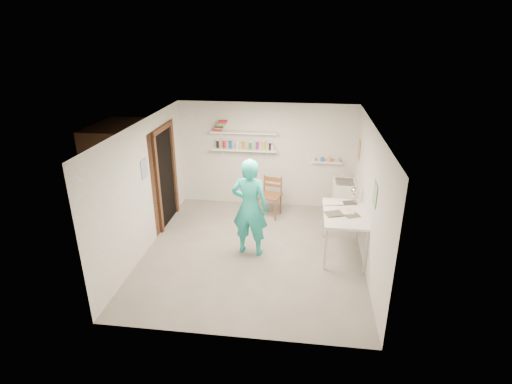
# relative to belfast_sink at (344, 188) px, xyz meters

# --- Properties ---
(floor) EXTENTS (4.00, 4.50, 0.02)m
(floor) POSITION_rel_belfast_sink_xyz_m (-1.75, -1.70, -0.71)
(floor) COLOR slate
(floor) RESTS_ON ground
(ceiling) EXTENTS (4.00, 4.50, 0.02)m
(ceiling) POSITION_rel_belfast_sink_xyz_m (-1.75, -1.70, 1.71)
(ceiling) COLOR silver
(ceiling) RESTS_ON wall_back
(wall_back) EXTENTS (4.00, 0.02, 2.40)m
(wall_back) POSITION_rel_belfast_sink_xyz_m (-1.75, 0.56, 0.50)
(wall_back) COLOR silver
(wall_back) RESTS_ON ground
(wall_front) EXTENTS (4.00, 0.02, 2.40)m
(wall_front) POSITION_rel_belfast_sink_xyz_m (-1.75, -3.96, 0.50)
(wall_front) COLOR silver
(wall_front) RESTS_ON ground
(wall_left) EXTENTS (0.02, 4.50, 2.40)m
(wall_left) POSITION_rel_belfast_sink_xyz_m (-3.76, -1.70, 0.50)
(wall_left) COLOR silver
(wall_left) RESTS_ON ground
(wall_right) EXTENTS (0.02, 4.50, 2.40)m
(wall_right) POSITION_rel_belfast_sink_xyz_m (0.26, -1.70, 0.50)
(wall_right) COLOR silver
(wall_right) RESTS_ON ground
(doorway_recess) EXTENTS (0.02, 0.90, 2.00)m
(doorway_recess) POSITION_rel_belfast_sink_xyz_m (-3.74, -0.65, 0.30)
(doorway_recess) COLOR black
(doorway_recess) RESTS_ON wall_left
(corridor_box) EXTENTS (1.40, 1.50, 2.10)m
(corridor_box) POSITION_rel_belfast_sink_xyz_m (-4.45, -0.65, 0.35)
(corridor_box) COLOR brown
(corridor_box) RESTS_ON ground
(door_lintel) EXTENTS (0.06, 1.05, 0.10)m
(door_lintel) POSITION_rel_belfast_sink_xyz_m (-3.72, -0.65, 1.35)
(door_lintel) COLOR brown
(door_lintel) RESTS_ON wall_left
(door_jamb_near) EXTENTS (0.06, 0.10, 2.00)m
(door_jamb_near) POSITION_rel_belfast_sink_xyz_m (-3.72, -1.15, 0.30)
(door_jamb_near) COLOR brown
(door_jamb_near) RESTS_ON ground
(door_jamb_far) EXTENTS (0.06, 0.10, 2.00)m
(door_jamb_far) POSITION_rel_belfast_sink_xyz_m (-3.72, -0.15, 0.30)
(door_jamb_far) COLOR brown
(door_jamb_far) RESTS_ON ground
(shelf_lower) EXTENTS (1.50, 0.22, 0.03)m
(shelf_lower) POSITION_rel_belfast_sink_xyz_m (-2.25, 0.43, 0.65)
(shelf_lower) COLOR white
(shelf_lower) RESTS_ON wall_back
(shelf_upper) EXTENTS (1.50, 0.22, 0.03)m
(shelf_upper) POSITION_rel_belfast_sink_xyz_m (-2.25, 0.43, 1.05)
(shelf_upper) COLOR white
(shelf_upper) RESTS_ON wall_back
(ledge_shelf) EXTENTS (0.70, 0.14, 0.03)m
(ledge_shelf) POSITION_rel_belfast_sink_xyz_m (-0.40, 0.47, 0.42)
(ledge_shelf) COLOR white
(ledge_shelf) RESTS_ON wall_back
(poster_left) EXTENTS (0.01, 0.28, 0.36)m
(poster_left) POSITION_rel_belfast_sink_xyz_m (-3.74, -1.65, 0.85)
(poster_left) COLOR #334C7F
(poster_left) RESTS_ON wall_left
(poster_right_a) EXTENTS (0.01, 0.34, 0.42)m
(poster_right_a) POSITION_rel_belfast_sink_xyz_m (0.24, 0.10, 0.85)
(poster_right_a) COLOR #995933
(poster_right_a) RESTS_ON wall_right
(poster_right_b) EXTENTS (0.01, 0.30, 0.38)m
(poster_right_b) POSITION_rel_belfast_sink_xyz_m (0.24, -2.25, 0.80)
(poster_right_b) COLOR #3F724C
(poster_right_b) RESTS_ON wall_right
(belfast_sink) EXTENTS (0.48, 0.60, 0.30)m
(belfast_sink) POSITION_rel_belfast_sink_xyz_m (0.00, 0.00, 0.00)
(belfast_sink) COLOR white
(belfast_sink) RESTS_ON wall_right
(man) EXTENTS (0.73, 0.53, 1.83)m
(man) POSITION_rel_belfast_sink_xyz_m (-1.81, -1.71, 0.22)
(man) COLOR #23B1A7
(man) RESTS_ON ground
(wall_clock) EXTENTS (0.33, 0.08, 0.33)m
(wall_clock) POSITION_rel_belfast_sink_xyz_m (-1.84, -1.50, 0.52)
(wall_clock) COLOR #EEEEA2
(wall_clock) RESTS_ON man
(wooden_chair) EXTENTS (0.54, 0.53, 0.97)m
(wooden_chair) POSITION_rel_belfast_sink_xyz_m (-1.60, -0.12, -0.22)
(wooden_chair) COLOR brown
(wooden_chair) RESTS_ON ground
(work_table) EXTENTS (0.76, 1.26, 0.84)m
(work_table) POSITION_rel_belfast_sink_xyz_m (-0.11, -1.55, -0.28)
(work_table) COLOR silver
(work_table) RESTS_ON ground
(desk_lamp) EXTENTS (0.16, 0.16, 0.16)m
(desk_lamp) POSITION_rel_belfast_sink_xyz_m (0.10, -1.04, 0.36)
(desk_lamp) COLOR silver
(desk_lamp) RESTS_ON work_table
(spray_cans) EXTENTS (1.31, 0.06, 0.17)m
(spray_cans) POSITION_rel_belfast_sink_xyz_m (-2.25, 0.43, 0.75)
(spray_cans) COLOR black
(spray_cans) RESTS_ON shelf_lower
(book_stack) EXTENTS (0.32, 0.14, 0.22)m
(book_stack) POSITION_rel_belfast_sink_xyz_m (-2.78, 0.43, 1.18)
(book_stack) COLOR red
(book_stack) RESTS_ON shelf_upper
(ledge_pots) EXTENTS (0.48, 0.07, 0.09)m
(ledge_pots) POSITION_rel_belfast_sink_xyz_m (-0.40, 0.47, 0.48)
(ledge_pots) COLOR silver
(ledge_pots) RESTS_ON ledge_shelf
(papers) EXTENTS (0.30, 0.22, 0.03)m
(papers) POSITION_rel_belfast_sink_xyz_m (-0.11, -1.55, 0.15)
(papers) COLOR silver
(papers) RESTS_ON work_table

